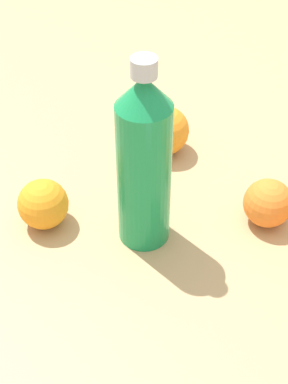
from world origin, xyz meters
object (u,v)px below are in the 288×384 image
orange_2 (268,203)px  orange_3 (43,204)px  orange_1 (164,131)px  water_bottle (144,163)px

orange_2 → orange_3: 0.32m
orange_1 → orange_3: bearing=-26.1°
orange_1 → orange_3: size_ratio=1.12×
orange_3 → orange_1: bearing=153.9°
orange_2 → water_bottle: bearing=-62.0°
water_bottle → orange_3: size_ratio=3.82×
orange_1 → orange_2: (0.11, 0.19, -0.01)m
orange_1 → orange_2: 0.22m
orange_1 → orange_3: orange_1 is taller
orange_2 → orange_3: (0.11, -0.30, 0.00)m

